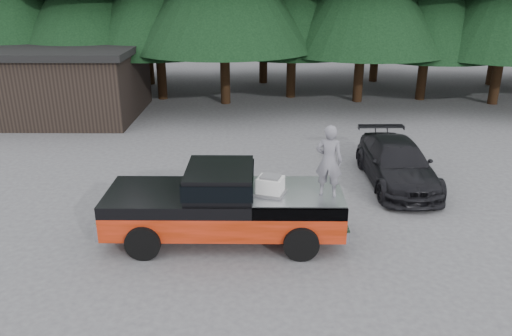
{
  "coord_description": "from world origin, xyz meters",
  "views": [
    {
      "loc": [
        0.85,
        -11.27,
        6.24
      ],
      "look_at": [
        0.74,
        0.0,
        1.91
      ],
      "focal_mm": 35.0,
      "sensor_mm": 36.0,
      "label": 1
    }
  ],
  "objects_px": {
    "air_compressor": "(270,186)",
    "utility_building": "(52,81)",
    "man_on_bed": "(329,161)",
    "pickup_truck": "(225,215)",
    "parked_car": "(397,163)"
  },
  "relations": [
    {
      "from": "pickup_truck",
      "to": "air_compressor",
      "type": "xyz_separation_m",
      "value": [
        1.13,
        -0.22,
        0.87
      ]
    },
    {
      "from": "pickup_truck",
      "to": "air_compressor",
      "type": "bearing_deg",
      "value": -10.74
    },
    {
      "from": "utility_building",
      "to": "man_on_bed",
      "type": "bearing_deg",
      "value": -47.03
    },
    {
      "from": "air_compressor",
      "to": "utility_building",
      "type": "height_order",
      "value": "utility_building"
    },
    {
      "from": "man_on_bed",
      "to": "parked_car",
      "type": "bearing_deg",
      "value": -108.63
    },
    {
      "from": "air_compressor",
      "to": "man_on_bed",
      "type": "xyz_separation_m",
      "value": [
        1.36,
        -0.04,
        0.67
      ]
    },
    {
      "from": "man_on_bed",
      "to": "parked_car",
      "type": "xyz_separation_m",
      "value": [
        2.74,
        3.93,
        -1.52
      ]
    },
    {
      "from": "pickup_truck",
      "to": "man_on_bed",
      "type": "xyz_separation_m",
      "value": [
        2.5,
        -0.26,
        1.54
      ]
    },
    {
      "from": "parked_car",
      "to": "utility_building",
      "type": "relative_size",
      "value": 0.56
    },
    {
      "from": "parked_car",
      "to": "air_compressor",
      "type": "bearing_deg",
      "value": -138.14
    },
    {
      "from": "utility_building",
      "to": "air_compressor",
      "type": "bearing_deg",
      "value": -50.54
    },
    {
      "from": "pickup_truck",
      "to": "parked_car",
      "type": "bearing_deg",
      "value": 35.06
    },
    {
      "from": "air_compressor",
      "to": "man_on_bed",
      "type": "bearing_deg",
      "value": 15.39
    },
    {
      "from": "pickup_truck",
      "to": "air_compressor",
      "type": "distance_m",
      "value": 1.45
    },
    {
      "from": "man_on_bed",
      "to": "utility_building",
      "type": "distance_m",
      "value": 16.81
    }
  ]
}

